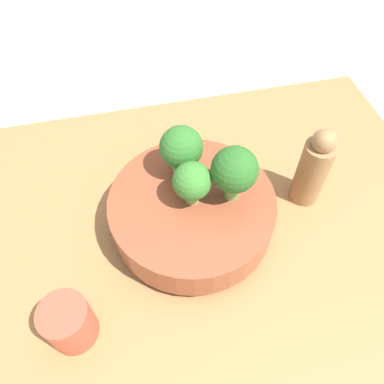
% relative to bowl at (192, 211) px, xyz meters
% --- Properties ---
extents(ground_plane, '(6.00, 6.00, 0.00)m').
position_rel_bowl_xyz_m(ground_plane, '(-0.03, 0.01, -0.08)').
color(ground_plane, beige).
extents(table, '(0.85, 0.67, 0.04)m').
position_rel_bowl_xyz_m(table, '(-0.03, 0.01, -0.06)').
color(table, '#9E7042').
rests_on(table, ground_plane).
extents(bowl, '(0.27, 0.27, 0.07)m').
position_rel_bowl_xyz_m(bowl, '(0.00, 0.00, 0.00)').
color(bowl, brown).
rests_on(bowl, table).
extents(broccoli_floret_left, '(0.07, 0.07, 0.10)m').
position_rel_bowl_xyz_m(broccoli_floret_left, '(-0.06, 0.01, 0.09)').
color(broccoli_floret_left, '#6BA34C').
rests_on(broccoli_floret_left, bowl).
extents(broccoli_floret_center, '(0.06, 0.06, 0.08)m').
position_rel_bowl_xyz_m(broccoli_floret_center, '(-0.00, -0.00, 0.08)').
color(broccoli_floret_center, '#7AB256').
rests_on(broccoli_floret_center, bowl).
extents(broccoli_floret_front, '(0.07, 0.07, 0.09)m').
position_rel_bowl_xyz_m(broccoli_floret_front, '(0.00, -0.06, 0.08)').
color(broccoli_floret_front, '#7AB256').
rests_on(broccoli_floret_front, bowl).
extents(cup, '(0.07, 0.07, 0.08)m').
position_rel_bowl_xyz_m(cup, '(0.20, 0.14, -0.00)').
color(cup, '#C64C38').
rests_on(cup, table).
extents(pepper_mill, '(0.05, 0.05, 0.16)m').
position_rel_bowl_xyz_m(pepper_mill, '(-0.21, -0.02, 0.03)').
color(pepper_mill, '#997047').
rests_on(pepper_mill, table).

